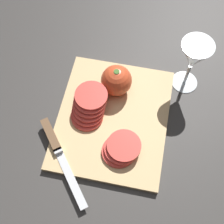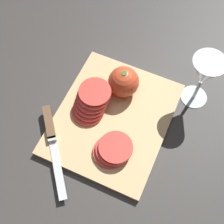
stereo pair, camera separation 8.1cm
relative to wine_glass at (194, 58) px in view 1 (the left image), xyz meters
The scene contains 7 objects.
ground_plane 0.28m from the wine_glass, 134.94° to the left, with size 3.00×3.00×0.00m, color #383533.
cutting_board 0.26m from the wine_glass, 131.27° to the left, with size 0.35×0.29×0.02m.
wine_glass is the anchor object (origin of this frame).
whole_tomato 0.21m from the wine_glass, 110.46° to the left, with size 0.08×0.08×0.09m.
knife 0.42m from the wine_glass, 130.51° to the left, with size 0.21×0.17×0.01m.
tomato_slice_stack_near 0.30m from the wine_glass, 150.51° to the left, with size 0.10×0.10×0.03m.
tomato_slice_stack_far 0.30m from the wine_glass, 122.10° to the left, with size 0.12×0.09×0.06m.
Camera 1 is at (-0.34, -0.07, 0.77)m, focal length 50.00 mm.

